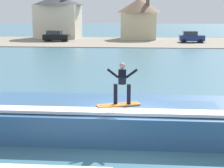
{
  "coord_description": "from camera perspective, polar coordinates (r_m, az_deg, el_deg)",
  "views": [
    {
      "loc": [
        0.66,
        -13.93,
        5.19
      ],
      "look_at": [
        -0.86,
        3.54,
        1.66
      ],
      "focal_mm": 59.08,
      "sensor_mm": 36.0,
      "label": 1
    }
  ],
  "objects": [
    {
      "name": "ground_plane",
      "position": [
        14.88,
        2.14,
        -9.03
      ],
      "size": [
        260.0,
        260.0,
        0.0
      ],
      "primitive_type": "plane",
      "color": "#3E6B7E"
    },
    {
      "name": "wave_crest",
      "position": [
        15.97,
        -0.7,
        -5.2
      ],
      "size": [
        10.76,
        4.31,
        1.34
      ],
      "color": "#315983",
      "rests_on": "ground_plane"
    },
    {
      "name": "surfboard",
      "position": [
        15.12,
        0.99,
        -3.25
      ],
      "size": [
        1.81,
        1.03,
        0.06
      ],
      "color": "orange",
      "rests_on": "wave_crest"
    },
    {
      "name": "surfer",
      "position": [
        14.95,
        1.59,
        0.47
      ],
      "size": [
        1.26,
        0.32,
        1.7
      ],
      "color": "black",
      "rests_on": "surfboard"
    },
    {
      "name": "shoreline_bank",
      "position": [
        60.65,
        4.34,
        6.5
      ],
      "size": [
        120.0,
        18.88,
        0.09
      ],
      "color": "gray",
      "rests_on": "ground_plane"
    },
    {
      "name": "car_near_shore",
      "position": [
        61.97,
        -8.68,
        7.35
      ],
      "size": [
        4.2,
        2.25,
        1.86
      ],
      "color": "black",
      "rests_on": "ground_plane"
    },
    {
      "name": "car_far_shore",
      "position": [
        60.66,
        12.19,
        7.14
      ],
      "size": [
        3.92,
        2.3,
        1.86
      ],
      "color": "navy",
      "rests_on": "ground_plane"
    },
    {
      "name": "house_with_chimney",
      "position": [
        70.15,
        -8.3,
        10.56
      ],
      "size": [
        9.67,
        9.67,
        8.38
      ],
      "color": "beige",
      "rests_on": "ground_plane"
    },
    {
      "name": "house_small_cottage",
      "position": [
        66.98,
        4.18,
        10.39
      ],
      "size": [
        7.98,
        7.98,
        7.38
      ],
      "color": "beige",
      "rests_on": "ground_plane"
    }
  ]
}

